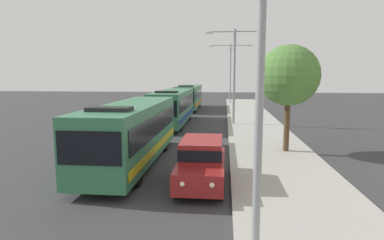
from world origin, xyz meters
TOP-DOWN VIEW (x-y plane):
  - bus_lead at (-1.30, 13.02)m, footprint 2.58×10.56m
  - bus_second_in_line at (-1.30, 26.03)m, footprint 2.58×10.94m
  - bus_middle at (-1.30, 38.91)m, footprint 2.58×10.76m
  - white_suv at (2.40, 10.18)m, footprint 1.86×4.53m
  - streetlamp_near at (4.10, 4.96)m, footprint 5.47×0.28m
  - streetlamp_mid at (4.10, 26.28)m, footprint 4.96×0.28m
  - streetlamp_far at (4.10, 47.59)m, footprint 6.39×0.28m
  - roadside_tree at (6.83, 16.02)m, footprint 3.40×3.40m

SIDE VIEW (x-z plane):
  - white_suv at x=2.40m, z-range 0.08..1.98m
  - bus_lead at x=-1.30m, z-range 0.08..3.29m
  - bus_middle at x=-1.30m, z-range 0.08..3.29m
  - bus_second_in_line at x=-1.30m, z-range 0.09..3.30m
  - roadside_tree at x=6.83m, z-range 1.43..7.44m
  - streetlamp_near at x=4.10m, z-range 1.04..8.89m
  - streetlamp_mid at x=4.10m, z-range 1.01..9.23m
  - streetlamp_far at x=4.10m, z-range 1.13..10.02m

